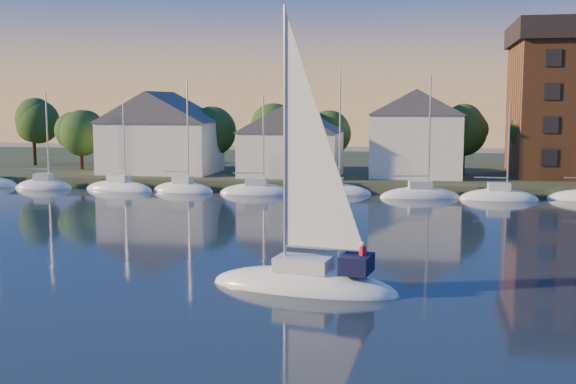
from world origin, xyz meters
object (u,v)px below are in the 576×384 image
(clubhouse_west, at_px, (161,131))
(clubhouse_east, at_px, (417,132))
(hero_sailboat, at_px, (306,277))
(clubhouse_centre, at_px, (291,140))

(clubhouse_west, xyz_separation_m, clubhouse_east, (30.00, 1.00, 0.07))
(clubhouse_west, distance_m, clubhouse_east, 30.02)
(clubhouse_west, relative_size, clubhouse_east, 1.30)
(clubhouse_east, distance_m, hero_sailboat, 48.09)
(clubhouse_west, distance_m, clubhouse_centre, 16.05)
(clubhouse_east, xyz_separation_m, hero_sailboat, (-4.55, -47.58, -5.38))
(clubhouse_west, bearing_deg, clubhouse_centre, -3.58)
(clubhouse_west, xyz_separation_m, hero_sailboat, (25.45, -46.58, -5.31))
(clubhouse_east, relative_size, hero_sailboat, 0.69)
(clubhouse_east, bearing_deg, clubhouse_west, -178.09)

